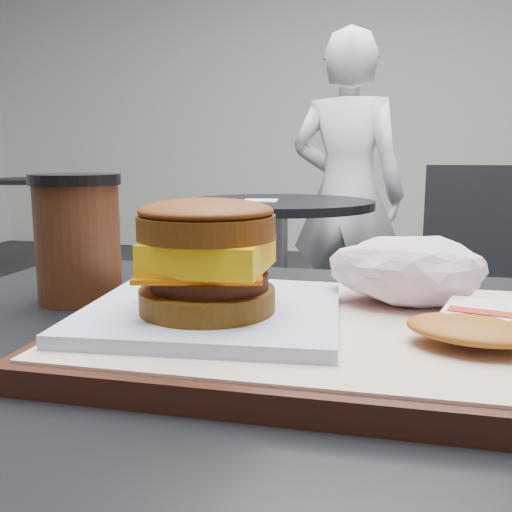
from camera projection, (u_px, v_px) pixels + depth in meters
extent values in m
cube|color=silver|center=(388.00, 89.00, 5.09)|extent=(8.00, 0.10, 3.00)
cube|color=black|center=(320.00, 374.00, 0.43)|extent=(0.80, 0.60, 0.04)
cube|color=black|center=(327.00, 334.00, 0.43)|extent=(0.38, 0.28, 0.02)
cube|color=beige|center=(328.00, 321.00, 0.43)|extent=(0.36, 0.26, 0.00)
cube|color=silver|center=(212.00, 313.00, 0.43)|extent=(0.20, 0.19, 0.01)
cylinder|color=#603B0D|center=(207.00, 299.00, 0.42)|extent=(0.11, 0.11, 0.02)
cylinder|color=#331407|center=(210.00, 281.00, 0.42)|extent=(0.09, 0.09, 0.01)
cube|color=#DD6507|center=(203.00, 270.00, 0.42)|extent=(0.11, 0.11, 0.00)
cube|color=yellow|center=(210.00, 254.00, 0.41)|extent=(0.08, 0.08, 0.02)
cylinder|color=#67360E|center=(206.00, 227.00, 0.41)|extent=(0.11, 0.11, 0.02)
ellipsoid|color=brown|center=(206.00, 211.00, 0.41)|extent=(0.11, 0.11, 0.02)
ellipsoid|color=#B2621C|center=(474.00, 329.00, 0.37)|extent=(0.10, 0.08, 0.01)
cylinder|color=#421E0F|center=(78.00, 243.00, 0.56)|extent=(0.08, 0.08, 0.12)
cylinder|color=black|center=(75.00, 179.00, 0.55)|extent=(0.09, 0.09, 0.01)
cylinder|color=black|center=(277.00, 390.00, 2.22)|extent=(0.44, 0.44, 0.02)
cylinder|color=#A5A5AA|center=(278.00, 301.00, 2.16)|extent=(0.07, 0.07, 0.70)
cylinder|color=black|center=(278.00, 204.00, 2.09)|extent=(0.70, 0.70, 0.03)
cube|color=white|center=(261.00, 200.00, 2.05)|extent=(0.14, 0.14, 0.00)
cylinder|color=#B2B2B7|center=(420.00, 347.00, 2.09)|extent=(0.06, 0.06, 0.44)
cube|color=black|center=(423.00, 283.00, 2.05)|extent=(0.44, 0.44, 0.04)
cube|color=black|center=(484.00, 224.00, 1.97)|extent=(0.40, 0.05, 0.40)
imported|color=silver|center=(347.00, 195.00, 2.65)|extent=(0.59, 0.44, 1.46)
cylinder|color=black|center=(43.00, 280.00, 4.17)|extent=(0.40, 0.40, 0.02)
cylinder|color=#A5A5AA|center=(40.00, 232.00, 4.10)|extent=(0.06, 0.06, 0.70)
cylinder|color=black|center=(36.00, 181.00, 4.04)|extent=(0.66, 0.66, 0.03)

